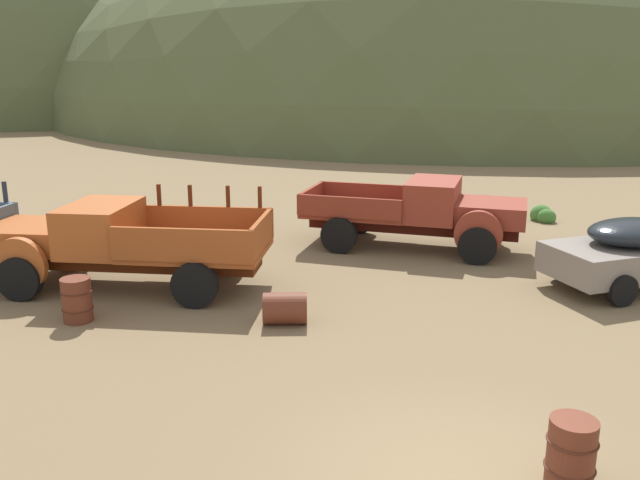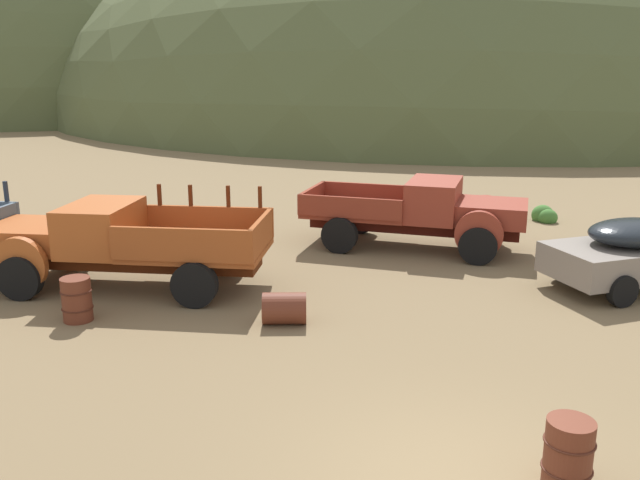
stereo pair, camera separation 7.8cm
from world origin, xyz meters
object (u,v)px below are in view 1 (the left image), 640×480
at_px(oil_drum_by_truck, 571,454).
at_px(truck_oxide_orange, 107,243).
at_px(oil_drum_tipped, 285,308).
at_px(oil_drum_spare, 77,300).
at_px(truck_rust_red, 430,213).

bearing_deg(oil_drum_by_truck, truck_oxide_orange, 133.50).
height_order(oil_drum_tipped, oil_drum_spare, oil_drum_spare).
height_order(truck_oxide_orange, oil_drum_by_truck, truck_oxide_orange).
relative_size(truck_rust_red, oil_drum_spare, 7.10).
height_order(truck_rust_red, oil_drum_tipped, truck_rust_red).
bearing_deg(truck_rust_red, truck_oxide_orange, -140.84).
height_order(truck_oxide_orange, truck_rust_red, truck_oxide_orange).
height_order(truck_oxide_orange, oil_drum_spare, truck_oxide_orange).
xyz_separation_m(oil_drum_tipped, oil_drum_spare, (-4.05, 0.31, 0.13)).
bearing_deg(truck_rust_red, oil_drum_spare, -128.50).
xyz_separation_m(oil_drum_tipped, oil_drum_by_truck, (3.41, -5.33, 0.13)).
distance_m(truck_oxide_orange, oil_drum_by_truck, 10.75).
xyz_separation_m(oil_drum_spare, oil_drum_by_truck, (7.46, -5.65, 0.00)).
relative_size(oil_drum_tipped, oil_drum_by_truck, 0.97).
distance_m(oil_drum_spare, oil_drum_by_truck, 9.35).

